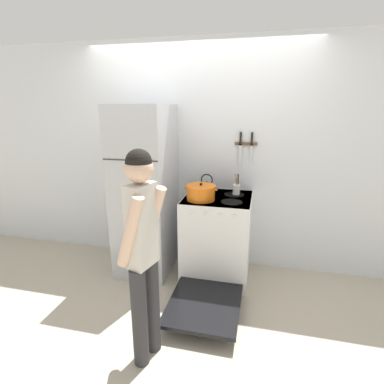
{
  "coord_description": "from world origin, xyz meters",
  "views": [
    {
      "loc": [
        0.73,
        -3.33,
        1.85
      ],
      "look_at": [
        0.05,
        -0.49,
        1.0
      ],
      "focal_mm": 28.0,
      "sensor_mm": 36.0,
      "label": 1
    }
  ],
  "objects_px": {
    "stove_range": "(216,239)",
    "dutch_oven_pot": "(201,192)",
    "refrigerator": "(145,191)",
    "tea_kettle": "(207,187)",
    "person": "(143,248)",
    "utensil_jar": "(236,188)"
  },
  "relations": [
    {
      "from": "refrigerator",
      "to": "person",
      "type": "relative_size",
      "value": 1.17
    },
    {
      "from": "stove_range",
      "to": "utensil_jar",
      "type": "height_order",
      "value": "utensil_jar"
    },
    {
      "from": "stove_range",
      "to": "refrigerator",
      "type": "bearing_deg",
      "value": 177.67
    },
    {
      "from": "stove_range",
      "to": "dutch_oven_pot",
      "type": "distance_m",
      "value": 0.57
    },
    {
      "from": "refrigerator",
      "to": "dutch_oven_pot",
      "type": "bearing_deg",
      "value": -11.2
    },
    {
      "from": "stove_range",
      "to": "dutch_oven_pot",
      "type": "relative_size",
      "value": 4.16
    },
    {
      "from": "refrigerator",
      "to": "stove_range",
      "type": "bearing_deg",
      "value": -2.33
    },
    {
      "from": "utensil_jar",
      "to": "dutch_oven_pot",
      "type": "bearing_deg",
      "value": -140.2
    },
    {
      "from": "refrigerator",
      "to": "dutch_oven_pot",
      "type": "height_order",
      "value": "refrigerator"
    },
    {
      "from": "stove_range",
      "to": "tea_kettle",
      "type": "distance_m",
      "value": 0.57
    },
    {
      "from": "stove_range",
      "to": "utensil_jar",
      "type": "xyz_separation_m",
      "value": [
        0.18,
        0.18,
        0.53
      ]
    },
    {
      "from": "dutch_oven_pot",
      "to": "tea_kettle",
      "type": "xyz_separation_m",
      "value": [
        0.01,
        0.27,
        -0.02
      ]
    },
    {
      "from": "utensil_jar",
      "to": "person",
      "type": "bearing_deg",
      "value": -110.15
    },
    {
      "from": "refrigerator",
      "to": "utensil_jar",
      "type": "relative_size",
      "value": 8.11
    },
    {
      "from": "tea_kettle",
      "to": "person",
      "type": "relative_size",
      "value": 0.14
    },
    {
      "from": "stove_range",
      "to": "person",
      "type": "relative_size",
      "value": 0.89
    },
    {
      "from": "dutch_oven_pot",
      "to": "person",
      "type": "distance_m",
      "value": 1.13
    },
    {
      "from": "dutch_oven_pot",
      "to": "utensil_jar",
      "type": "height_order",
      "value": "utensil_jar"
    },
    {
      "from": "stove_range",
      "to": "person",
      "type": "distance_m",
      "value": 1.33
    },
    {
      "from": "dutch_oven_pot",
      "to": "tea_kettle",
      "type": "relative_size",
      "value": 1.58
    },
    {
      "from": "refrigerator",
      "to": "person",
      "type": "bearing_deg",
      "value": -68.8
    },
    {
      "from": "utensil_jar",
      "to": "stove_range",
      "type": "bearing_deg",
      "value": -134.16
    }
  ]
}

